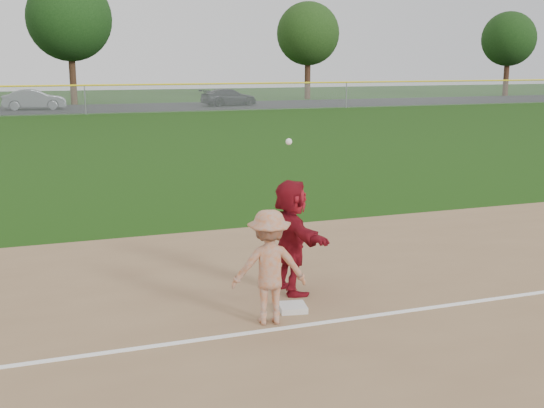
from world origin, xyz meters
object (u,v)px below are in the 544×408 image
object	(u,v)px
car_mid	(34,99)
base_runner	(291,236)
car_right	(229,97)
first_base	(293,308)

from	to	relation	value
car_mid	base_runner	bearing A→B (deg)	-173.35
car_mid	car_right	bearing A→B (deg)	-89.23
base_runner	car_mid	xyz separation A→B (m)	(-3.28, 45.41, -0.17)
car_mid	car_right	size ratio (longest dim) A/B	0.97
base_runner	car_right	bearing A→B (deg)	-18.78
car_right	base_runner	bearing A→B (deg)	154.11
base_runner	car_mid	size ratio (longest dim) A/B	0.40
base_runner	car_right	distance (m)	46.50
first_base	base_runner	world-z (taller)	base_runner
base_runner	car_mid	world-z (taller)	base_runner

